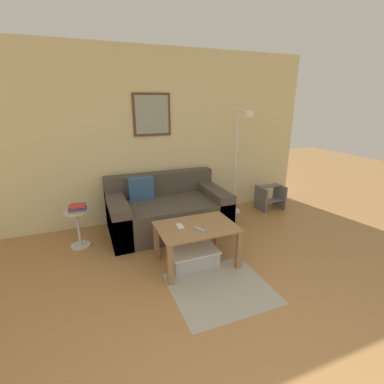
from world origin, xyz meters
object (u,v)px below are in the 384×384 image
Objects in this scene: side_table at (78,225)px; couch at (167,210)px; cell_phone at (180,226)px; remote_control at (199,229)px; step_stool at (270,197)px; floor_lamp at (240,157)px; storage_bin at (193,257)px; book_stack at (78,208)px; coffee_table at (196,233)px.

couch is at bearing 4.54° from side_table.
couch is 11.91× the size of cell_phone.
remote_control is 2.25m from step_stool.
floor_lamp is at bearing 179.88° from step_stool.
storage_bin is 2.39× the size of book_stack.
side_table is at bearing -175.78° from floor_lamp.
coffee_table is 5.86× the size of remote_control.
storage_bin is at bearing -137.78° from floor_lamp.
remote_control is (0.03, -1.13, 0.20)m from couch.
step_stool is (1.91, 1.13, 0.13)m from storage_bin.
book_stack reaches higher than storage_bin.
couch is at bearing 92.12° from coffee_table.
book_stack is 0.54× the size of step_stool.
couch is at bearing -176.09° from floor_lamp.
coffee_table is at bearing 20.24° from storage_bin.
coffee_table is at bearing -137.13° from floor_lamp.
step_stool reaches higher than storage_bin.
floor_lamp is 1.80m from cell_phone.
cell_phone is at bearing -39.10° from side_table.
cell_phone reaches higher than storage_bin.
remote_control is (-1.21, -1.22, -0.49)m from floor_lamp.
cell_phone is (-0.13, 0.07, 0.38)m from storage_bin.
coffee_table is 1.57m from side_table.
coffee_table is (0.04, -1.03, 0.10)m from couch.
remote_control is at bearing -39.86° from side_table.
floor_lamp is 3.43× the size of side_table.
storage_bin is 1.90m from floor_lamp.
coffee_table is at bearing -14.12° from cell_phone.
storage_bin is 3.68× the size of remote_control.
book_stack is (-2.43, -0.19, -0.44)m from floor_lamp.
couch reaches higher than book_stack.
floor_lamp is 2.55m from side_table.
book_stack is 3.11m from step_stool.
storage_bin is 1.13× the size of side_table.
remote_control is at bearing -134.91° from floor_lamp.
floor_lamp is 1.00m from step_stool.
cell_phone is at bearing -98.05° from couch.
coffee_table is 0.15m from remote_control.
remote_control is (1.24, -1.04, 0.19)m from side_table.
step_stool is at bearing -0.12° from floor_lamp.
side_table is at bearing 114.42° from remote_control.
remote_control is at bearing -40.50° from cell_phone.
floor_lamp is (1.24, 0.08, 0.69)m from couch.
floor_lamp is at bearing 3.91° from couch.
couch is 1.42m from floor_lamp.
side_table is 3.26× the size of remote_control.
couch is 3.41× the size of side_table.
coffee_table is at bearing -36.92° from book_stack.
book_stack is (0.02, -0.01, 0.24)m from side_table.
coffee_table is 1.55m from book_stack.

